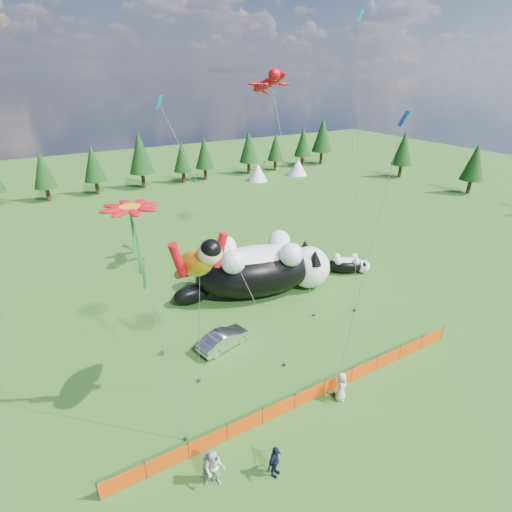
{
  "coord_description": "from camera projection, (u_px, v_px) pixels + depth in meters",
  "views": [
    {
      "loc": [
        -10.79,
        -15.73,
        16.49
      ],
      "look_at": [
        0.7,
        4.0,
        5.84
      ],
      "focal_mm": 28.0,
      "sensor_mm": 36.0,
      "label": 1
    }
  ],
  "objects": [
    {
      "name": "cat_large",
      "position": [
        263.0,
        268.0,
        31.72
      ],
      "size": [
        12.79,
        6.76,
        4.68
      ],
      "rotation": [
        0.0,
        0.0,
        -0.25
      ],
      "color": "black",
      "rests_on": "ground"
    },
    {
      "name": "flower_kite",
      "position": [
        130.0,
        212.0,
        16.61
      ],
      "size": [
        2.97,
        4.1,
        11.49
      ],
      "color": "red",
      "rests_on": "ground"
    },
    {
      "name": "festival_tents",
      "position": [
        195.0,
        181.0,
        59.96
      ],
      "size": [
        50.0,
        3.2,
        2.8
      ],
      "primitive_type": null,
      "color": "white",
      "rests_on": "ground"
    },
    {
      "name": "safety_fence",
      "position": [
        310.0,
        395.0,
        21.65
      ],
      "size": [
        22.06,
        0.06,
        1.1
      ],
      "color": "#262626",
      "rests_on": "ground"
    },
    {
      "name": "gecko_kite",
      "position": [
        269.0,
        83.0,
        30.97
      ],
      "size": [
        3.63,
        12.51,
        18.16
      ],
      "color": "red",
      "rests_on": "ground"
    },
    {
      "name": "diamond_kite_c",
      "position": [
        400.0,
        135.0,
        18.85
      ],
      "size": [
        3.98,
        1.6,
        15.25
      ],
      "color": "#0B62B3",
      "rests_on": "ground"
    },
    {
      "name": "cat_small",
      "position": [
        348.0,
        264.0,
        35.58
      ],
      "size": [
        4.03,
        3.11,
        1.62
      ],
      "rotation": [
        0.0,
        0.0,
        -0.56
      ],
      "color": "black",
      "rests_on": "ground"
    },
    {
      "name": "diamond_kite_a",
      "position": [
        166.0,
        117.0,
        22.16
      ],
      "size": [
        4.53,
        7.76,
        16.9
      ],
      "color": "#0B62B3",
      "rests_on": "ground"
    },
    {
      "name": "superhero_kite",
      "position": [
        195.0,
        263.0,
        18.99
      ],
      "size": [
        4.23,
        4.59,
        10.25
      ],
      "color": "orange",
      "rests_on": "ground"
    },
    {
      "name": "tree_line",
      "position": [
        110.0,
        165.0,
        57.77
      ],
      "size": [
        90.0,
        4.0,
        8.0
      ],
      "primitive_type": null,
      "color": "black",
      "rests_on": "ground"
    },
    {
      "name": "diamond_kite_b",
      "position": [
        360.0,
        40.0,
        27.01
      ],
      "size": [
        2.98,
        5.37,
        20.75
      ],
      "color": "#0D9B9E",
      "rests_on": "ground"
    },
    {
      "name": "car",
      "position": [
        224.0,
        339.0,
        25.98
      ],
      "size": [
        3.84,
        2.11,
        1.2
      ],
      "primitive_type": "imported",
      "rotation": [
        0.0,
        0.0,
        1.82
      ],
      "color": "silver",
      "rests_on": "ground"
    },
    {
      "name": "spectator_a",
      "position": [
        209.0,
        467.0,
        17.29
      ],
      "size": [
        0.71,
        0.55,
        1.76
      ],
      "primitive_type": "imported",
      "rotation": [
        0.0,
        0.0,
        -0.21
      ],
      "color": "#56565B",
      "rests_on": "ground"
    },
    {
      "name": "spectator_c",
      "position": [
        275.0,
        461.0,
        17.58
      ],
      "size": [
        1.11,
        0.88,
        1.68
      ],
      "primitive_type": "imported",
      "rotation": [
        0.0,
        0.0,
        0.45
      ],
      "color": "black",
      "rests_on": "ground"
    },
    {
      "name": "ground",
      "position": [
        279.0,
        370.0,
        24.21
      ],
      "size": [
        160.0,
        160.0,
        0.0
      ],
      "primitive_type": "plane",
      "color": "#0F3609",
      "rests_on": "ground"
    },
    {
      "name": "spectator_e",
      "position": [
        341.0,
        387.0,
        21.7
      ],
      "size": [
        0.99,
        0.98,
        1.73
      ],
      "primitive_type": "imported",
      "rotation": [
        0.0,
        0.0,
        0.76
      ],
      "color": "silver",
      "rests_on": "ground"
    },
    {
      "name": "spectator_b",
      "position": [
        214.0,
        469.0,
        17.12
      ],
      "size": [
        1.09,
        0.99,
        1.93
      ],
      "primitive_type": "imported",
      "rotation": [
        0.0,
        0.0,
        -0.6
      ],
      "color": "silver",
      "rests_on": "ground"
    }
  ]
}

